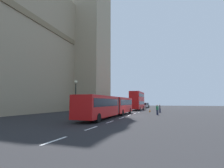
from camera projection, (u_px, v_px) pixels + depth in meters
The scene contains 11 objects.
ground_plane at pixel (128, 116), 25.89m from camera, with size 160.00×160.00×0.00m, color #262628.
lane_centre_marking at pixel (126, 117), 24.28m from camera, with size 34.40×0.16×0.01m.
articulated_bus at pixel (111, 105), 24.26m from camera, with size 17.90×2.54×2.90m.
double_decker_bus at pixel (137, 100), 44.65m from camera, with size 9.65×2.54×4.90m.
sedan_lead at pixel (145, 106), 57.35m from camera, with size 4.40×1.86×1.85m.
sedan_trailing at pixel (146, 105), 64.21m from camera, with size 4.40×1.86×1.85m.
traffic_cone_west at pixel (150, 111), 34.83m from camera, with size 0.36×0.36×0.58m.
traffic_cone_middle at pixel (150, 110), 37.71m from camera, with size 0.36×0.36×0.58m.
street_lamp at pixel (75, 96), 23.44m from camera, with size 0.44×0.44×5.27m.
pedestrian_near_cones at pixel (157, 109), 27.37m from camera, with size 0.47×0.41×1.69m.
pedestrian_by_kerb at pixel (160, 108), 33.25m from camera, with size 0.41×0.36×1.69m.
Camera 1 is at (-25.70, -6.12, 2.15)m, focal length 26.23 mm.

